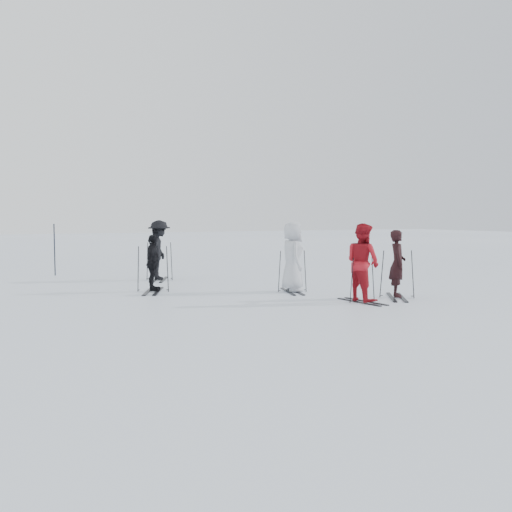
{
  "coord_description": "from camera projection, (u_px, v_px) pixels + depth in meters",
  "views": [
    {
      "loc": [
        -7.4,
        -13.64,
        2.15
      ],
      "look_at": [
        0.0,
        1.0,
        1.0
      ],
      "focal_mm": 40.0,
      "sensor_mm": 36.0,
      "label": 1
    }
  ],
  "objects": [
    {
      "name": "ground",
      "position": [
        272.0,
        295.0,
        15.62
      ],
      "size": [
        120.0,
        120.0,
        0.0
      ],
      "primitive_type": "plane",
      "color": "silver",
      "rests_on": "ground"
    },
    {
      "name": "skier_near_dark",
      "position": [
        397.0,
        265.0,
        14.95
      ],
      "size": [
        0.71,
        0.77,
        1.76
      ],
      "primitive_type": "imported",
      "rotation": [
        0.0,
        0.0,
        0.98
      ],
      "color": "black",
      "rests_on": "ground"
    },
    {
      "name": "skier_red",
      "position": [
        363.0,
        263.0,
        14.19
      ],
      "size": [
        0.81,
        1.0,
        1.94
      ],
      "primitive_type": "imported",
      "rotation": [
        0.0,
        0.0,
        1.66
      ],
      "color": "maroon",
      "rests_on": "ground"
    },
    {
      "name": "skier_grey",
      "position": [
        292.0,
        258.0,
        16.13
      ],
      "size": [
        0.88,
        1.1,
        1.96
      ],
      "primitive_type": "imported",
      "rotation": [
        0.0,
        0.0,
        1.27
      ],
      "color": "silver",
      "rests_on": "ground"
    },
    {
      "name": "skier_uphill_left",
      "position": [
        153.0,
        264.0,
        16.16
      ],
      "size": [
        0.74,
        1.01,
        1.6
      ],
      "primitive_type": "imported",
      "rotation": [
        0.0,
        0.0,
        1.15
      ],
      "color": "black",
      "rests_on": "ground"
    },
    {
      "name": "skier_uphill_far",
      "position": [
        159.0,
        251.0,
        19.13
      ],
      "size": [
        1.2,
        1.47,
        1.99
      ],
      "primitive_type": "imported",
      "rotation": [
        0.0,
        0.0,
        1.14
      ],
      "color": "black",
      "rests_on": "ground"
    },
    {
      "name": "skis_near_dark",
      "position": [
        397.0,
        273.0,
        14.96
      ],
      "size": [
        2.0,
        1.77,
        1.3
      ],
      "primitive_type": null,
      "rotation": [
        0.0,
        0.0,
        0.98
      ],
      "color": "black",
      "rests_on": "ground"
    },
    {
      "name": "skis_red",
      "position": [
        362.0,
        279.0,
        14.21
      ],
      "size": [
        1.66,
        0.98,
        1.16
      ],
      "primitive_type": null,
      "rotation": [
        0.0,
        0.0,
        1.66
      ],
      "color": "black",
      "rests_on": "ground"
    },
    {
      "name": "skis_grey",
      "position": [
        292.0,
        270.0,
        16.16
      ],
      "size": [
        1.86,
        1.34,
        1.22
      ],
      "primitive_type": null,
      "rotation": [
        0.0,
        0.0,
        1.27
      ],
      "color": "black",
      "rests_on": "ground"
    },
    {
      "name": "skis_uphill_left",
      "position": [
        153.0,
        268.0,
        16.17
      ],
      "size": [
        2.08,
        1.65,
        1.35
      ],
      "primitive_type": null,
      "rotation": [
        0.0,
        0.0,
        1.15
      ],
      "color": "black",
      "rests_on": "ground"
    },
    {
      "name": "skis_uphill_far",
      "position": [
        159.0,
        261.0,
        19.15
      ],
      "size": [
        2.04,
        1.61,
        1.31
      ],
      "primitive_type": null,
      "rotation": [
        0.0,
        0.0,
        1.14
      ],
      "color": "black",
      "rests_on": "ground"
    },
    {
      "name": "piste_marker",
      "position": [
        55.0,
        250.0,
        20.62
      ],
      "size": [
        0.05,
        0.05,
        1.87
      ],
      "primitive_type": "cylinder",
      "rotation": [
        0.0,
        0.0,
        -0.23
      ],
      "color": "black",
      "rests_on": "ground"
    }
  ]
}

